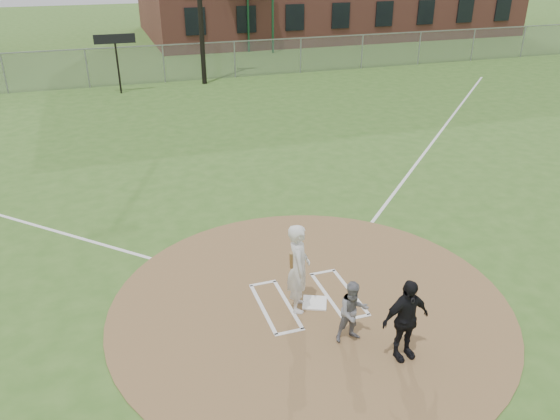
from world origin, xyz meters
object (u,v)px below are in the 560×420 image
object	(u,v)px
home_plate	(315,303)
catcher	(353,312)
umpire	(406,320)
batter_at_plate	(298,268)

from	to	relation	value
home_plate	catcher	world-z (taller)	catcher
home_plate	umpire	world-z (taller)	umpire
batter_at_plate	catcher	bearing A→B (deg)	-64.04
catcher	umpire	bearing A→B (deg)	-46.53
home_plate	umpire	bearing A→B (deg)	-65.80
batter_at_plate	home_plate	bearing A→B (deg)	2.41
batter_at_plate	umpire	bearing A→B (deg)	-57.16
catcher	batter_at_plate	world-z (taller)	batter_at_plate
umpire	batter_at_plate	xyz separation A→B (m)	(-1.29, 2.00, 0.16)
home_plate	batter_at_plate	bearing A→B (deg)	-177.59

